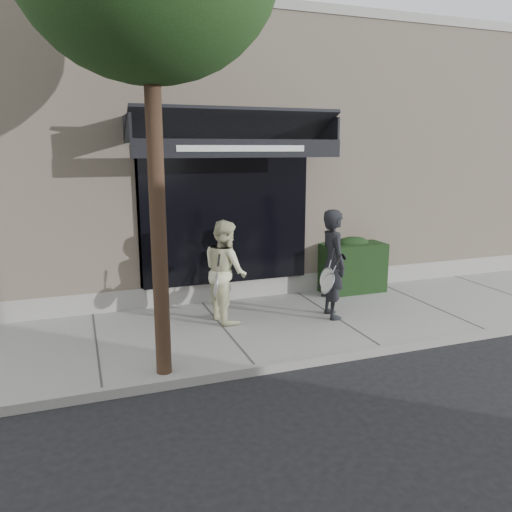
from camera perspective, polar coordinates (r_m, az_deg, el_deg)
name	(u,v)px	position (r m, az deg, el deg)	size (l,w,h in m)	color
ground	(332,321)	(9.04, 8.70, -7.39)	(80.00, 80.00, 0.00)	black
sidewalk	(332,318)	(9.02, 8.71, -7.03)	(20.00, 3.00, 0.12)	gray
curb	(382,350)	(7.79, 14.23, -10.37)	(20.00, 0.10, 0.14)	gray
building_facade	(243,159)	(13.09, -1.49, 10.99)	(14.30, 8.04, 5.64)	beige
hedge	(352,265)	(10.43, 10.87, -1.06)	(1.30, 0.70, 1.14)	black
pedestrian_front	(333,264)	(8.67, 8.81, -0.92)	(0.69, 0.94, 1.89)	black
pedestrian_back	(225,271)	(8.43, -3.53, -1.71)	(0.77, 0.98, 1.73)	beige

